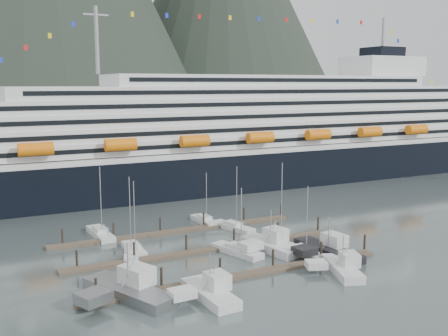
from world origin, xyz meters
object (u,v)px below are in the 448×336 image
at_px(sailboat_c, 237,251).
at_px(trawler_d, 341,267).
at_px(sailboat_a, 134,249).
at_px(sailboat_h, 303,252).
at_px(trawler_b, 209,292).
at_px(trawler_e, 270,245).
at_px(sailboat_f, 205,221).
at_px(sailboat_d, 279,243).
at_px(sailboat_b, 131,253).
at_px(sailboat_e, 101,234).
at_px(sailboat_g, 233,227).
at_px(trawler_a, 128,290).
at_px(cruise_ship, 243,141).
at_px(trawler_c, 327,249).

bearing_deg(sailboat_c, trawler_d, -163.09).
xyz_separation_m(sailboat_a, sailboat_h, (24.63, -13.82, -0.00)).
relative_size(trawler_b, trawler_e, 0.88).
bearing_deg(sailboat_f, sailboat_d, -166.50).
height_order(sailboat_b, sailboat_e, sailboat_b).
xyz_separation_m(sailboat_b, sailboat_h, (25.57, -12.23, -0.00)).
bearing_deg(sailboat_g, sailboat_h, 173.57).
bearing_deg(trawler_d, trawler_a, 99.88).
height_order(sailboat_b, trawler_b, sailboat_b).
bearing_deg(trawler_e, sailboat_c, 68.56).
xyz_separation_m(sailboat_e, sailboat_h, (27.56, -25.48, -0.02)).
bearing_deg(sailboat_g, cruise_ship, -46.94).
height_order(cruise_ship, sailboat_h, cruise_ship).
xyz_separation_m(sailboat_e, trawler_c, (31.27, -27.25, 0.46)).
bearing_deg(trawler_a, sailboat_d, -95.62).
relative_size(sailboat_b, sailboat_d, 0.90).
bearing_deg(sailboat_h, sailboat_b, 55.23).
relative_size(sailboat_c, trawler_e, 0.95).
relative_size(sailboat_b, sailboat_g, 1.06).
bearing_deg(sailboat_c, sailboat_h, -136.00).
height_order(sailboat_c, trawler_a, sailboat_c).
bearing_deg(sailboat_h, trawler_c, -124.61).
relative_size(cruise_ship, sailboat_e, 15.37).
xyz_separation_m(sailboat_a, sailboat_c, (15.06, -8.60, 0.00)).
relative_size(cruise_ship, sailboat_b, 15.35).
xyz_separation_m(sailboat_a, trawler_b, (3.23, -23.34, 0.48)).
relative_size(sailboat_e, trawler_e, 1.10).
height_order(sailboat_e, trawler_a, sailboat_e).
bearing_deg(trawler_b, sailboat_f, -26.94).
bearing_deg(trawler_c, sailboat_g, 12.92).
distance_m(cruise_ship, sailboat_a, 66.38).
distance_m(cruise_ship, trawler_b, 82.64).
relative_size(sailboat_a, trawler_a, 0.84).
bearing_deg(sailboat_d, sailboat_g, 26.99).
bearing_deg(sailboat_e, trawler_a, 170.43).
bearing_deg(trawler_d, sailboat_f, 30.16).
xyz_separation_m(trawler_a, trawler_e, (27.18, 8.62, -0.04)).
bearing_deg(sailboat_d, sailboat_e, 69.83).
distance_m(sailboat_c, trawler_c, 15.01).
xyz_separation_m(sailboat_d, trawler_d, (1.32, -15.31, 0.41)).
distance_m(sailboat_b, sailboat_c, 17.47).
height_order(sailboat_c, sailboat_f, sailboat_c).
height_order(sailboat_b, trawler_c, sailboat_b).
distance_m(sailboat_f, trawler_a, 38.65).
bearing_deg(trawler_b, sailboat_e, 6.32).
bearing_deg(cruise_ship, sailboat_b, -134.12).
xyz_separation_m(sailboat_b, sailboat_g, (22.24, 6.51, -0.00)).
height_order(sailboat_a, sailboat_g, sailboat_g).
xyz_separation_m(sailboat_f, sailboat_h, (6.34, -25.49, 0.01)).
bearing_deg(sailboat_f, sailboat_a, 120.46).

